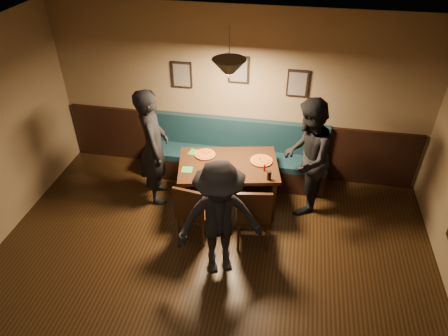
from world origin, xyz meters
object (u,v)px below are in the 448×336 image
(dining_table, at_px, (228,185))
(diner_right, at_px, (306,158))
(chair_near_right, at_px, (253,213))
(diner_front, at_px, (219,221))
(chair_near_left, at_px, (195,209))
(diner_left, at_px, (154,147))
(tabasco_bottle, at_px, (264,167))
(soda_glass, at_px, (269,175))
(booth_bench, at_px, (234,153))

(dining_table, relative_size, diner_right, 0.79)
(chair_near_right, relative_size, diner_front, 0.62)
(chair_near_left, height_order, diner_front, diner_front)
(diner_left, relative_size, tabasco_bottle, 14.66)
(chair_near_right, distance_m, diner_right, 1.17)
(diner_left, height_order, soda_glass, diner_left)
(booth_bench, distance_m, diner_left, 1.39)
(chair_near_right, relative_size, tabasco_bottle, 8.00)
(chair_near_right, height_order, soda_glass, chair_near_right)
(diner_left, distance_m, diner_right, 2.26)
(dining_table, bearing_deg, chair_near_right, -68.40)
(diner_front, bearing_deg, dining_table, 73.28)
(booth_bench, distance_m, chair_near_left, 1.49)
(booth_bench, bearing_deg, chair_near_right, -71.06)
(booth_bench, height_order, chair_near_left, booth_bench)
(booth_bench, relative_size, diner_right, 1.64)
(chair_near_left, xyz_separation_m, chair_near_right, (0.81, 0.03, 0.03))
(chair_near_left, bearing_deg, chair_near_right, 10.32)
(dining_table, bearing_deg, soda_glass, -34.68)
(chair_near_left, relative_size, chair_near_right, 0.94)
(chair_near_left, bearing_deg, dining_table, 73.69)
(diner_left, relative_size, soda_glass, 13.88)
(booth_bench, bearing_deg, dining_table, -88.33)
(diner_front, bearing_deg, tabasco_bottle, 48.69)
(dining_table, height_order, soda_glass, soda_glass)
(diner_left, bearing_deg, diner_front, -154.54)
(chair_near_left, height_order, diner_right, diner_right)
(booth_bench, relative_size, tabasco_bottle, 23.46)
(booth_bench, bearing_deg, diner_left, -147.61)
(tabasco_bottle, bearing_deg, diner_front, -109.38)
(booth_bench, distance_m, tabasco_bottle, 1.02)
(diner_right, bearing_deg, diner_front, -26.70)
(soda_glass, bearing_deg, diner_right, 41.38)
(chair_near_left, height_order, tabasco_bottle, chair_near_left)
(tabasco_bottle, bearing_deg, booth_bench, 125.65)
(soda_glass, relative_size, tabasco_bottle, 1.06)
(booth_bench, distance_m, chair_near_right, 1.51)
(diner_left, xyz_separation_m, soda_glass, (1.76, -0.27, -0.09))
(dining_table, bearing_deg, diner_left, 168.41)
(diner_left, height_order, tabasco_bottle, diner_left)
(chair_near_left, distance_m, soda_glass, 1.14)
(chair_near_right, relative_size, soda_glass, 7.57)
(soda_glass, distance_m, tabasco_bottle, 0.21)
(dining_table, distance_m, chair_near_left, 0.83)
(diner_right, bearing_deg, booth_bench, -107.27)
(soda_glass, bearing_deg, chair_near_right, -109.19)
(diner_front, bearing_deg, diner_right, 33.31)
(diner_right, distance_m, soda_glass, 0.66)
(dining_table, relative_size, diner_left, 0.77)
(chair_near_right, bearing_deg, diner_right, 45.13)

